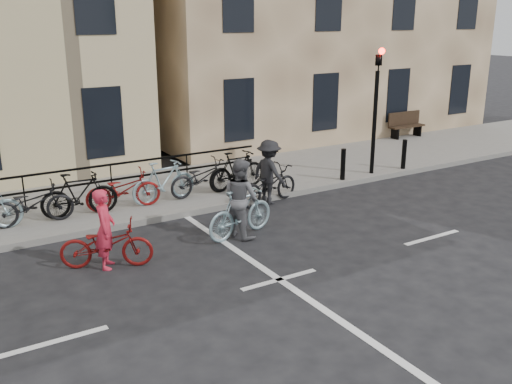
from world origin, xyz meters
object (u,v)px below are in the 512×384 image
bench (405,124)px  cyclist_pink (106,241)px  cyclist_grey (241,205)px  traffic_light (376,96)px  cyclist_dark (269,179)px

bench → cyclist_pink: (-13.50, -5.53, -0.13)m
bench → cyclist_grey: size_ratio=0.86×
traffic_light → cyclist_dark: traffic_light is taller
cyclist_grey → cyclist_dark: bearing=-60.0°
cyclist_dark → cyclist_pink: bearing=97.8°
traffic_light → cyclist_pink: 9.16m
cyclist_pink → cyclist_grey: 3.00m
cyclist_pink → cyclist_dark: 5.07m
bench → cyclist_pink: size_ratio=0.87×
cyclist_grey → cyclist_dark: cyclist_grey is taller
bench → cyclist_pink: bearing=-157.7°
cyclist_dark → traffic_light: bearing=-95.4°
traffic_light → cyclist_pink: size_ratio=2.11×
traffic_light → cyclist_pink: (-8.70, -2.14, -1.91)m
cyclist_grey → cyclist_dark: 2.41m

